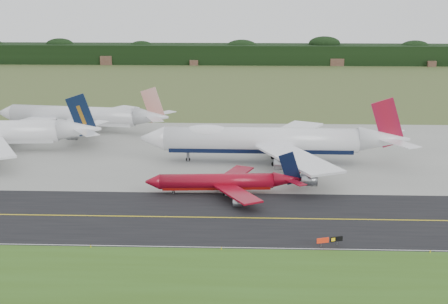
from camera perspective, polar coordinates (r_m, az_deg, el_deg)
ground at (r=133.96m, az=0.73°, el=-5.42°), size 600.00×600.00×0.00m
grass_verge at (r=101.81m, az=0.20°, el=-12.19°), size 400.00×30.00×0.01m
taxiway at (r=130.21m, az=0.69°, el=-6.02°), size 400.00×32.00×0.02m
apron at (r=182.69m, az=1.15°, el=0.08°), size 400.00×78.00×0.01m
taxiway_centreline at (r=130.20m, az=0.69°, el=-6.01°), size 400.00×0.40×0.00m
taxiway_edge_line at (r=115.84m, az=0.47°, el=-8.72°), size 400.00×0.25×0.00m
horizon_treeline at (r=401.61m, az=1.78°, el=8.86°), size 700.00×25.00×12.00m
jet_ba_747 at (r=169.69m, az=4.26°, el=1.07°), size 72.87×60.54×18.37m
jet_red_737 at (r=144.68m, az=0.11°, el=-2.74°), size 36.64×29.81×9.89m
jet_star_tail at (r=211.89m, az=-12.82°, el=3.20°), size 59.44×49.34×15.68m
taxiway_sign at (r=117.75m, az=9.64°, el=-7.92°), size 4.92×1.67×1.70m
edge_marker_left at (r=118.30m, az=-12.09°, el=-8.43°), size 0.16×0.16×0.50m
edge_marker_center at (r=114.88m, az=-0.24°, el=-8.81°), size 0.16×0.16×0.50m
edge_marker_right at (r=119.46m, az=18.33°, el=-8.65°), size 0.16×0.16×0.50m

